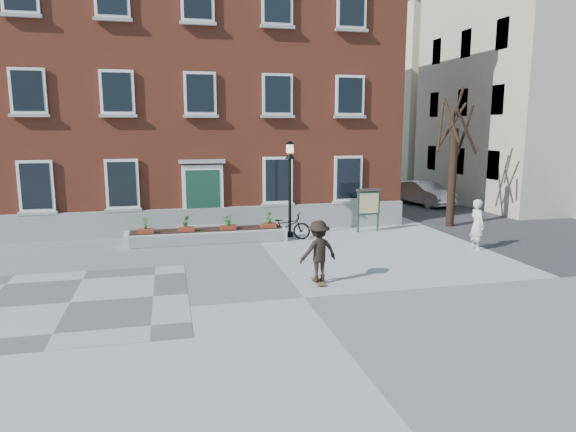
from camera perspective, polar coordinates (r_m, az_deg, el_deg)
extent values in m
plane|color=#A2A2A5|center=(13.81, 1.81, -9.05)|extent=(100.00, 100.00, 0.00)
cube|color=#57575A|center=(14.56, -23.07, -8.84)|extent=(6.00, 6.00, 0.01)
imported|color=black|center=(20.66, -0.31, -1.09)|extent=(2.15, 1.44, 1.07)
imported|color=silver|center=(30.55, 14.84, 2.48)|extent=(2.33, 4.39, 1.37)
imported|color=silver|center=(20.02, 20.27, -0.90)|extent=(0.46, 0.69, 1.87)
cube|color=brown|center=(26.68, -10.47, 13.05)|extent=(18.00, 10.00, 12.00)
cube|color=gray|center=(21.89, -9.34, -0.55)|extent=(18.00, 0.24, 1.10)
cube|color=#A4A49F|center=(21.85, -9.28, -1.77)|extent=(2.60, 0.80, 0.20)
cube|color=#A0A09B|center=(21.96, -9.32, -1.18)|extent=(2.20, 0.50, 0.20)
cube|color=white|center=(21.76, -9.43, 2.32)|extent=(1.70, 0.12, 2.50)
cube|color=#163D2A|center=(21.72, -9.41, 2.04)|extent=(1.40, 0.06, 2.30)
cube|color=#A5A5A0|center=(21.58, -9.53, 5.99)|extent=(1.90, 0.25, 0.15)
cube|color=white|center=(22.20, -26.20, 3.01)|extent=(1.30, 0.10, 2.00)
cube|color=black|center=(22.15, -26.23, 2.99)|extent=(1.08, 0.04, 1.78)
cube|color=#A5A5A0|center=(22.27, -26.02, 0.28)|extent=(1.44, 0.20, 0.12)
cube|color=silver|center=(22.11, -26.93, 12.30)|extent=(1.30, 0.10, 1.70)
cube|color=black|center=(22.06, -26.96, 12.30)|extent=(1.08, 0.04, 1.48)
cube|color=gray|center=(22.02, -26.78, 9.94)|extent=(1.44, 0.20, 0.12)
cube|color=#9B9B96|center=(22.37, -27.54, 19.17)|extent=(1.44, 0.20, 0.12)
cube|color=white|center=(21.70, -17.94, 3.41)|extent=(1.30, 0.10, 2.00)
cube|color=black|center=(21.65, -17.95, 3.40)|extent=(1.08, 0.04, 1.78)
cube|color=gray|center=(21.78, -17.80, 0.62)|extent=(1.44, 0.20, 0.12)
cube|color=white|center=(21.62, -18.46, 12.93)|extent=(1.30, 0.10, 1.70)
cube|color=black|center=(21.57, -18.47, 12.94)|extent=(1.08, 0.04, 1.48)
cube|color=#989894|center=(21.52, -18.34, 10.52)|extent=(1.44, 0.20, 0.12)
cube|color=gray|center=(21.88, -18.89, 19.97)|extent=(1.44, 0.20, 0.12)
cube|color=silver|center=(21.59, -9.75, 13.29)|extent=(1.30, 0.10, 1.70)
cube|color=black|center=(21.54, -9.74, 13.30)|extent=(1.08, 0.04, 1.48)
cube|color=#9A9A95|center=(21.49, -9.66, 10.88)|extent=(1.44, 0.20, 0.12)
cube|color=#ABABA6|center=(21.86, -9.96, 20.36)|extent=(1.44, 0.20, 0.12)
cube|color=white|center=(22.11, -1.15, 4.01)|extent=(1.30, 0.10, 2.00)
cube|color=black|center=(22.06, -1.12, 4.00)|extent=(1.08, 0.04, 1.78)
cube|color=#ABABA5|center=(22.19, -1.11, 1.27)|extent=(1.44, 0.20, 0.12)
cube|color=silver|center=(22.03, -1.18, 13.36)|extent=(1.30, 0.10, 1.70)
cube|color=black|center=(21.98, -1.15, 13.37)|extent=(1.08, 0.04, 1.48)
cube|color=gray|center=(21.94, -1.14, 11.00)|extent=(1.44, 0.20, 0.12)
cube|color=silver|center=(22.53, -1.22, 22.54)|extent=(1.30, 0.10, 1.70)
cube|color=black|center=(22.48, -1.19, 22.57)|extent=(1.08, 0.04, 1.48)
cube|color=#9A9A95|center=(22.29, -1.17, 20.29)|extent=(1.44, 0.20, 0.12)
cube|color=silver|center=(22.99, 6.69, 4.17)|extent=(1.30, 0.10, 2.00)
cube|color=black|center=(22.95, 6.74, 4.16)|extent=(1.08, 0.04, 1.78)
cube|color=#ACACA7|center=(23.07, 6.69, 1.54)|extent=(1.44, 0.20, 0.12)
cube|color=white|center=(22.91, 6.88, 13.16)|extent=(1.30, 0.10, 1.70)
cube|color=black|center=(22.87, 6.93, 13.17)|extent=(1.08, 0.04, 1.48)
cube|color=gray|center=(22.82, 6.89, 10.89)|extent=(1.44, 0.20, 0.12)
cube|color=white|center=(23.39, 7.08, 22.00)|extent=(1.30, 0.10, 1.70)
cube|color=black|center=(23.35, 7.12, 22.02)|extent=(1.08, 0.04, 1.48)
cube|color=gray|center=(23.17, 7.08, 19.83)|extent=(1.44, 0.20, 0.12)
cube|color=silver|center=(20.31, -8.98, -2.23)|extent=(6.20, 1.10, 0.50)
cube|color=silver|center=(19.76, -8.85, -2.56)|extent=(5.80, 0.02, 0.40)
cube|color=black|center=(20.25, -9.00, -1.54)|extent=(5.80, 0.90, 0.06)
cube|color=maroon|center=(19.96, -15.55, -1.66)|extent=(0.60, 0.25, 0.20)
imported|color=#2B6C20|center=(19.90, -15.59, -0.74)|extent=(0.24, 0.24, 0.45)
cube|color=maroon|center=(19.95, -11.24, -1.49)|extent=(0.60, 0.25, 0.20)
imported|color=#296B20|center=(19.89, -11.27, -0.57)|extent=(0.25, 0.25, 0.45)
cube|color=maroon|center=(20.06, -6.67, -1.30)|extent=(0.60, 0.25, 0.20)
imported|color=#2A6D20|center=(20.00, -6.69, -0.39)|extent=(0.40, 0.40, 0.45)
cube|color=maroon|center=(20.30, -2.18, -1.10)|extent=(0.60, 0.25, 0.20)
imported|color=#33601C|center=(20.24, -2.19, -0.20)|extent=(0.25, 0.25, 0.45)
cylinder|color=black|center=(24.16, 17.77, 4.04)|extent=(0.36, 0.36, 4.40)
cylinder|color=black|center=(24.32, 19.07, 8.94)|extent=(0.12, 1.12, 2.23)
cylinder|color=#2F2115|center=(24.59, 17.78, 9.64)|extent=(1.18, 0.49, 1.97)
cylinder|color=#302015|center=(24.11, 16.61, 9.69)|extent=(0.88, 1.14, 2.35)
cylinder|color=black|center=(23.71, 17.74, 10.07)|extent=(0.60, 0.77, 1.90)
cylinder|color=#301D15|center=(23.63, 19.25, 8.81)|extent=(1.39, 0.55, 1.95)
cylinder|color=black|center=(24.26, 18.34, 11.55)|extent=(0.43, 0.48, 1.58)
cube|color=#3D3D40|center=(34.56, 13.37, 2.24)|extent=(8.00, 36.00, 0.01)
cube|color=beige|center=(34.24, 26.25, 13.17)|extent=(10.00, 11.00, 14.00)
cube|color=beige|center=(44.19, 16.12, 12.20)|extent=(10.00, 11.00, 13.00)
cube|color=#3C3634|center=(45.00, 16.56, 20.81)|extent=(10.40, 11.40, 0.50)
cube|color=black|center=(28.68, 21.89, 5.27)|extent=(0.08, 1.00, 1.50)
cube|color=black|center=(31.34, 18.54, 5.81)|extent=(0.08, 1.00, 1.50)
cube|color=black|center=(34.10, 15.71, 6.26)|extent=(0.08, 1.00, 1.50)
cube|color=black|center=(28.64, 22.33, 11.86)|extent=(0.08, 1.00, 1.50)
cube|color=black|center=(31.30, 18.88, 11.84)|extent=(0.08, 1.00, 1.50)
cube|color=black|center=(34.07, 15.98, 11.80)|extent=(0.08, 1.00, 1.50)
cube|color=black|center=(28.96, 22.77, 18.18)|extent=(0.08, 1.00, 1.50)
cube|color=black|center=(31.60, 19.22, 17.64)|extent=(0.08, 1.00, 1.50)
cube|color=black|center=(34.34, 16.25, 17.14)|extent=(0.08, 1.00, 1.50)
cylinder|color=black|center=(21.13, 0.20, -2.04)|extent=(0.32, 0.32, 0.20)
cylinder|color=black|center=(20.87, 0.21, 1.99)|extent=(0.12, 0.12, 3.20)
cone|color=black|center=(20.70, 0.21, 6.79)|extent=(0.40, 0.40, 0.30)
cube|color=beige|center=(20.69, 0.21, 7.49)|extent=(0.24, 0.24, 0.34)
cone|color=black|center=(20.68, 0.21, 8.18)|extent=(0.40, 0.40, 0.16)
cylinder|color=#172F23|center=(22.04, 7.83, 0.48)|extent=(0.08, 0.08, 1.80)
cylinder|color=#193221|center=(22.37, 9.98, 0.57)|extent=(0.08, 0.08, 1.80)
cube|color=#1B3624|center=(22.15, 8.94, 1.42)|extent=(1.00, 0.10, 1.00)
cube|color=beige|center=(22.09, 9.00, 1.40)|extent=(0.85, 0.02, 0.85)
cube|color=#3B3633|center=(22.07, 8.98, 2.88)|extent=(1.10, 0.16, 0.10)
cube|color=brown|center=(15.01, 3.36, -7.26)|extent=(0.22, 0.78, 0.03)
cylinder|color=black|center=(14.74, 3.34, -7.73)|extent=(0.03, 0.05, 0.05)
cylinder|color=black|center=(14.79, 4.01, -7.67)|extent=(0.03, 0.05, 0.05)
cylinder|color=black|center=(15.25, 2.73, -7.11)|extent=(0.03, 0.05, 0.05)
cylinder|color=black|center=(15.30, 3.39, -7.06)|extent=(0.03, 0.05, 0.05)
imported|color=black|center=(14.76, 3.40, -3.91)|extent=(1.27, 0.90, 1.78)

